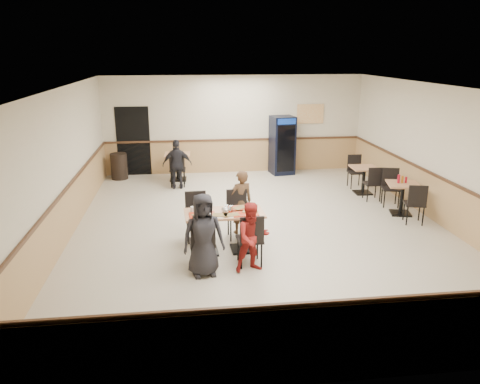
{
  "coord_description": "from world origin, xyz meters",
  "views": [
    {
      "loc": [
        -1.62,
        -9.39,
        3.69
      ],
      "look_at": [
        -0.51,
        -0.5,
        0.98
      ],
      "focal_mm": 35.0,
      "sensor_mm": 36.0,
      "label": 1
    }
  ],
  "objects": [
    {
      "name": "ground",
      "position": [
        0.0,
        0.0,
        0.0
      ],
      "size": [
        10.0,
        10.0,
        0.0
      ],
      "primitive_type": "plane",
      "color": "beige",
      "rests_on": "ground"
    },
    {
      "name": "room_shell",
      "position": [
        1.78,
        2.55,
        0.58
      ],
      "size": [
        10.0,
        10.0,
        10.0
      ],
      "color": "silver",
      "rests_on": "ground"
    },
    {
      "name": "main_table",
      "position": [
        -0.88,
        -1.14,
        0.53
      ],
      "size": [
        1.51,
        0.8,
        0.79
      ],
      "rotation": [
        0.0,
        0.0,
        0.04
      ],
      "color": "black",
      "rests_on": "ground"
    },
    {
      "name": "main_chairs",
      "position": [
        -0.94,
        -1.14,
        0.5
      ],
      "size": [
        1.38,
        1.79,
        1.0
      ],
      "rotation": [
        0.0,
        0.0,
        0.04
      ],
      "color": "black",
      "rests_on": "ground"
    },
    {
      "name": "diner_woman_left",
      "position": [
        -1.32,
        -2.05,
        0.72
      ],
      "size": [
        0.77,
        0.56,
        1.45
      ],
      "primitive_type": "imported",
      "rotation": [
        0.0,
        0.0,
        0.15
      ],
      "color": "black",
      "rests_on": "ground"
    },
    {
      "name": "diner_woman_right",
      "position": [
        -0.48,
        -2.02,
        0.62
      ],
      "size": [
        0.69,
        0.59,
        1.24
      ],
      "primitive_type": "imported",
      "rotation": [
        0.0,
        0.0,
        0.22
      ],
      "color": "maroon",
      "rests_on": "ground"
    },
    {
      "name": "diner_man_opposite",
      "position": [
        -0.45,
        -0.22,
        0.68
      ],
      "size": [
        0.56,
        0.45,
        1.35
      ],
      "primitive_type": "imported",
      "rotation": [
        0.0,
        0.0,
        3.42
      ],
      "color": "#4F3621",
      "rests_on": "ground"
    },
    {
      "name": "lone_diner",
      "position": [
        -1.78,
        3.3,
        0.69
      ],
      "size": [
        0.81,
        0.34,
        1.37
      ],
      "primitive_type": "imported",
      "rotation": [
        0.0,
        0.0,
        3.14
      ],
      "color": "black",
      "rests_on": "ground"
    },
    {
      "name": "tabletop_clutter",
      "position": [
        -0.89,
        -1.21,
        0.82
      ],
      "size": [
        1.3,
        0.68,
        0.12
      ],
      "rotation": [
        0.0,
        0.0,
        0.04
      ],
      "color": "#B6260C",
      "rests_on": "main_table"
    },
    {
      "name": "side_table_near",
      "position": [
        3.43,
        0.48,
        0.5
      ],
      "size": [
        0.85,
        0.85,
        0.75
      ],
      "rotation": [
        0.0,
        0.0,
        -0.24
      ],
      "color": "black",
      "rests_on": "ground"
    },
    {
      "name": "side_table_near_chair_south",
      "position": [
        3.43,
        -0.12,
        0.47
      ],
      "size": [
        0.53,
        0.53,
        0.95
      ],
      "primitive_type": null,
      "rotation": [
        0.0,
        0.0,
        2.9
      ],
      "color": "black",
      "rests_on": "ground"
    },
    {
      "name": "side_table_near_chair_north",
      "position": [
        3.43,
        1.08,
        0.47
      ],
      "size": [
        0.53,
        0.53,
        0.95
      ],
      "primitive_type": null,
      "rotation": [
        0.0,
        0.0,
        -0.24
      ],
      "color": "black",
      "rests_on": "ground"
    },
    {
      "name": "side_table_far",
      "position": [
        3.17,
        2.2,
        0.49
      ],
      "size": [
        0.71,
        0.71,
        0.73
      ],
      "rotation": [
        0.0,
        0.0,
        -0.04
      ],
      "color": "black",
      "rests_on": "ground"
    },
    {
      "name": "side_table_far_chair_south",
      "position": [
        3.17,
        1.61,
        0.46
      ],
      "size": [
        0.44,
        0.44,
        0.93
      ],
      "primitive_type": null,
      "rotation": [
        0.0,
        0.0,
        3.1
      ],
      "color": "black",
      "rests_on": "ground"
    },
    {
      "name": "side_table_far_chair_north",
      "position": [
        3.17,
        2.78,
        0.46
      ],
      "size": [
        0.44,
        0.44,
        0.93
      ],
      "primitive_type": null,
      "rotation": [
        0.0,
        0.0,
        -0.04
      ],
      "color": "black",
      "rests_on": "ground"
    },
    {
      "name": "condiment_caddy",
      "position": [
        3.4,
        0.53,
        0.84
      ],
      "size": [
        0.23,
        0.06,
        0.2
      ],
      "color": "#A80C1E",
      "rests_on": "side_table_near"
    },
    {
      "name": "back_table",
      "position": [
        -1.78,
        4.2,
        0.53
      ],
      "size": [
        0.77,
        0.77,
        0.79
      ],
      "rotation": [
        0.0,
        0.0,
        -0.04
      ],
      "color": "black",
      "rests_on": "ground"
    },
    {
      "name": "back_table_chair_lone",
      "position": [
        -1.78,
        3.57,
        0.5
      ],
      "size": [
        0.49,
        0.49,
        1.01
      ],
      "primitive_type": null,
      "rotation": [
        0.0,
        0.0,
        3.1
      ],
      "color": "black",
      "rests_on": "ground"
    },
    {
      "name": "pepsi_cooler",
      "position": [
        1.45,
        4.59,
        0.9
      ],
      "size": [
        0.77,
        0.77,
        1.79
      ],
      "rotation": [
        0.0,
        0.0,
        0.14
      ],
      "color": "black",
      "rests_on": "ground"
    },
    {
      "name": "trash_bin",
      "position": [
        -3.52,
        4.55,
        0.39
      ],
      "size": [
        0.49,
        0.49,
        0.77
      ],
      "primitive_type": "cylinder",
      "color": "black",
      "rests_on": "ground"
    }
  ]
}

